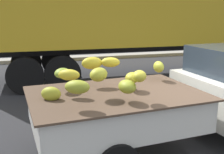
# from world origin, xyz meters

# --- Properties ---
(ground) EXTENTS (220.00, 220.00, 0.00)m
(ground) POSITION_xyz_m (0.00, 0.00, 0.00)
(ground) COLOR #28282B
(curb_strip) EXTENTS (80.00, 0.80, 0.16)m
(curb_strip) POSITION_xyz_m (0.00, 9.89, 0.08)
(curb_strip) COLOR gray
(curb_strip) RESTS_ON ground
(pickup_truck) EXTENTS (4.98, 2.20, 1.70)m
(pickup_truck) POSITION_xyz_m (0.64, 0.29, 0.88)
(pickup_truck) COLOR silver
(pickup_truck) RESTS_ON ground
(semi_trailer) EXTENTS (12.03, 2.73, 3.95)m
(semi_trailer) POSITION_xyz_m (1.89, 5.45, 2.54)
(semi_trailer) COLOR gold
(semi_trailer) RESTS_ON ground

